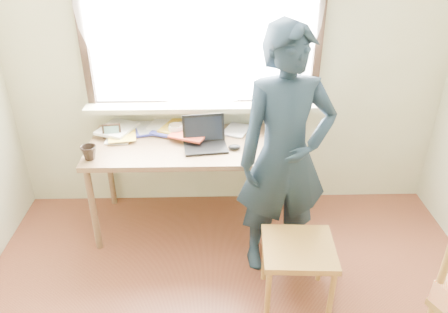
{
  "coord_description": "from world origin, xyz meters",
  "views": [
    {
      "loc": [
        -0.12,
        -1.31,
        2.27
      ],
      "look_at": [
        -0.06,
        0.95,
        1.01
      ],
      "focal_mm": 35.0,
      "sensor_mm": 36.0,
      "label": 1
    }
  ],
  "objects_px": {
    "desk": "(181,152)",
    "mug_white": "(176,130)",
    "person": "(285,157)",
    "laptop": "(205,139)",
    "mug_dark": "(89,153)",
    "work_chair": "(298,255)"
  },
  "relations": [
    {
      "from": "laptop",
      "to": "work_chair",
      "type": "height_order",
      "value": "laptop"
    },
    {
      "from": "desk",
      "to": "mug_white",
      "type": "bearing_deg",
      "value": 106.71
    },
    {
      "from": "desk",
      "to": "mug_dark",
      "type": "xyz_separation_m",
      "value": [
        -0.63,
        -0.22,
        0.13
      ]
    },
    {
      "from": "work_chair",
      "to": "person",
      "type": "relative_size",
      "value": 0.27
    },
    {
      "from": "person",
      "to": "desk",
      "type": "bearing_deg",
      "value": 139.6
    },
    {
      "from": "person",
      "to": "mug_white",
      "type": "bearing_deg",
      "value": 133.83
    },
    {
      "from": "work_chair",
      "to": "person",
      "type": "distance_m",
      "value": 0.63
    },
    {
      "from": "desk",
      "to": "mug_white",
      "type": "distance_m",
      "value": 0.19
    },
    {
      "from": "desk",
      "to": "work_chair",
      "type": "xyz_separation_m",
      "value": [
        0.78,
        -0.85,
        -0.28
      ]
    },
    {
      "from": "laptop",
      "to": "work_chair",
      "type": "bearing_deg",
      "value": -54.22
    },
    {
      "from": "laptop",
      "to": "desk",
      "type": "bearing_deg",
      "value": 169.56
    },
    {
      "from": "laptop",
      "to": "work_chair",
      "type": "xyz_separation_m",
      "value": [
        0.59,
        -0.82,
        -0.41
      ]
    },
    {
      "from": "mug_white",
      "to": "laptop",
      "type": "bearing_deg",
      "value": -37.81
    },
    {
      "from": "work_chair",
      "to": "laptop",
      "type": "bearing_deg",
      "value": 125.78
    },
    {
      "from": "desk",
      "to": "person",
      "type": "distance_m",
      "value": 0.88
    },
    {
      "from": "mug_white",
      "to": "person",
      "type": "xyz_separation_m",
      "value": [
        0.76,
        -0.6,
        0.09
      ]
    },
    {
      "from": "mug_dark",
      "to": "work_chair",
      "type": "distance_m",
      "value": 1.59
    },
    {
      "from": "laptop",
      "to": "person",
      "type": "height_order",
      "value": "person"
    },
    {
      "from": "laptop",
      "to": "mug_white",
      "type": "xyz_separation_m",
      "value": [
        -0.23,
        0.18,
        -0.01
      ]
    },
    {
      "from": "work_chair",
      "to": "mug_white",
      "type": "bearing_deg",
      "value": 129.41
    },
    {
      "from": "mug_white",
      "to": "mug_dark",
      "type": "xyz_separation_m",
      "value": [
        -0.58,
        -0.36,
        0.01
      ]
    },
    {
      "from": "mug_white",
      "to": "person",
      "type": "height_order",
      "value": "person"
    }
  ]
}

